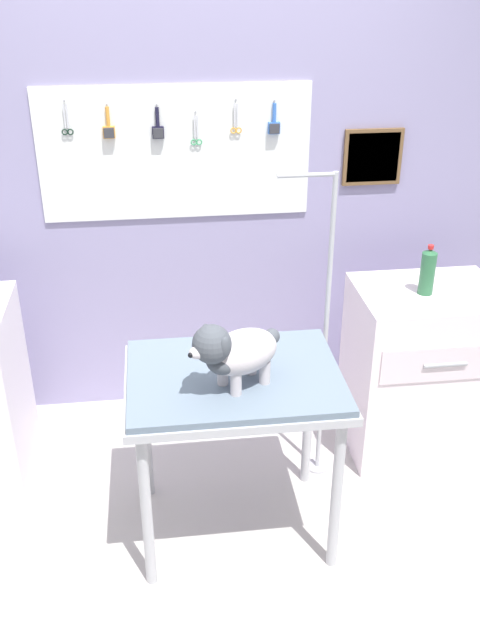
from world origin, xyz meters
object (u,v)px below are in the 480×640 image
(grooming_arm, at_px, (323,346))
(cabinet_right, at_px, (419,370))
(dog, at_px, (234,352))
(grooming_table, at_px, (234,392))
(soda_bottle, at_px, (428,271))

(grooming_arm, bearing_deg, cabinet_right, 15.62)
(dog, bearing_deg, grooming_table, 83.06)
(grooming_table, xyz_separation_m, soda_bottle, (0.95, 0.48, 0.27))
(grooming_table, bearing_deg, cabinet_right, 26.82)
(grooming_table, bearing_deg, soda_bottle, 26.63)
(dog, height_order, cabinet_right, dog)
(cabinet_right, height_order, soda_bottle, soda_bottle)
(cabinet_right, distance_m, soda_bottle, 0.55)
(cabinet_right, bearing_deg, soda_bottle, -148.37)
(grooming_table, distance_m, dog, 0.26)
(grooming_arm, height_order, cabinet_right, grooming_arm)
(grooming_arm, bearing_deg, dog, -135.73)
(grooming_table, distance_m, grooming_arm, 0.57)
(grooming_arm, xyz_separation_m, soda_bottle, (0.51, 0.13, 0.28))
(grooming_table, bearing_deg, dog, -96.94)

